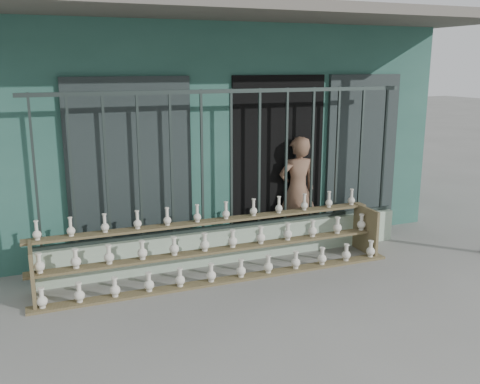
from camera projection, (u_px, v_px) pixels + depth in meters
name	position (u px, v px, depth m)	size (l,w,h in m)	color
ground	(273.00, 298.00, 5.96)	(60.00, 60.00, 0.00)	slate
workshop_building	(172.00, 118.00, 9.40)	(7.40, 6.60, 3.21)	#275448
parapet_wall	(232.00, 244.00, 7.08)	(5.00, 0.20, 0.45)	#A6BFA4
security_fence	(231.00, 160.00, 6.81)	(5.00, 0.04, 1.80)	#283330
shelf_rack	(219.00, 247.00, 6.55)	(4.50, 0.68, 0.85)	brown
elderly_woman	(297.00, 190.00, 7.67)	(0.57, 0.37, 1.56)	brown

